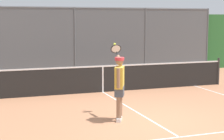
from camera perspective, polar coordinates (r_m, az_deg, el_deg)
ground_plane at (r=9.68m, az=6.20°, el=-7.80°), size 60.00×60.00×0.00m
court_line_markings at (r=8.33m, az=11.00°, el=-10.47°), size 7.64×10.06×0.01m
fence_backdrop at (r=17.85m, az=-6.16°, el=3.92°), size 17.11×1.37×3.15m
tennis_net at (r=13.36m, az=-1.43°, el=-1.29°), size 9.82×0.09×1.07m
tennis_player at (r=9.58m, az=1.13°, el=-2.06°), size 0.56×1.35×1.93m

